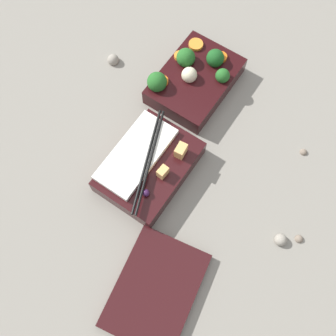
# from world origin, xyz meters

# --- Properties ---
(ground_plane) EXTENTS (3.00, 3.00, 0.00)m
(ground_plane) POSITION_xyz_m (0.00, 0.00, 0.00)
(ground_plane) COLOR gray
(bento_tray_vegetable) EXTENTS (0.20, 0.15, 0.08)m
(bento_tray_vegetable) POSITION_xyz_m (-0.12, -0.02, 0.03)
(bento_tray_vegetable) COLOR black
(bento_tray_vegetable) RESTS_ON ground_plane
(bento_tray_rice) EXTENTS (0.22, 0.15, 0.07)m
(bento_tray_rice) POSITION_xyz_m (0.11, 0.01, 0.03)
(bento_tray_rice) COLOR black
(bento_tray_rice) RESTS_ON ground_plane
(bento_lid) EXTENTS (0.22, 0.17, 0.02)m
(bento_lid) POSITION_xyz_m (0.30, 0.16, 0.01)
(bento_lid) COLOR black
(bento_lid) RESTS_ON ground_plane
(pebble_0) EXTENTS (0.02, 0.02, 0.02)m
(pebble_0) POSITION_xyz_m (0.09, 0.31, 0.01)
(pebble_0) COLOR gray
(pebble_0) RESTS_ON ground_plane
(pebble_1) EXTENTS (0.02, 0.02, 0.02)m
(pebble_1) POSITION_xyz_m (0.06, 0.34, 0.00)
(pebble_1) COLOR #7A6B5B
(pebble_1) RESTS_ON ground_plane
(pebble_2) EXTENTS (0.03, 0.03, 0.03)m
(pebble_2) POSITION_xyz_m (-0.07, -0.22, 0.01)
(pebble_2) COLOR gray
(pebble_2) RESTS_ON ground_plane
(pebble_3) EXTENTS (0.02, 0.02, 0.02)m
(pebble_3) POSITION_xyz_m (-0.11, 0.26, 0.00)
(pebble_3) COLOR #7A6B5B
(pebble_3) RESTS_ON ground_plane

